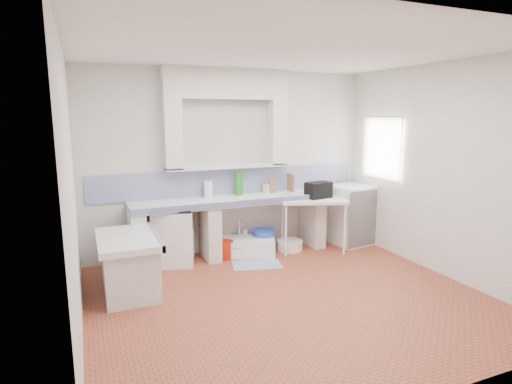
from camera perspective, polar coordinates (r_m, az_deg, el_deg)
name	(u,v)px	position (r m, az deg, el deg)	size (l,w,h in m)	color
floor	(289,298)	(5.12, 4.44, -14.12)	(4.50, 4.50, 0.00)	#A0442C
ceiling	(292,50)	(4.71, 4.95, 18.63)	(4.50, 4.50, 0.00)	silver
wall_back	(231,162)	(6.54, -3.38, 4.06)	(4.50, 4.50, 0.00)	silver
wall_front	(424,222)	(3.11, 21.82, -3.86)	(4.50, 4.50, 0.00)	silver
wall_left	(72,195)	(4.20, -23.75, -0.42)	(4.50, 4.50, 0.00)	silver
wall_right	(442,171)	(6.08, 23.93, 2.68)	(4.50, 4.50, 0.00)	silver
alcove_mass	(227,84)	(6.36, -3.99, 14.47)	(1.90, 0.25, 0.45)	silver
window_frame	(392,148)	(7.04, 17.96, 5.66)	(0.35, 0.86, 1.06)	#341D10
lace_valance	(386,124)	(6.93, 17.22, 8.79)	(0.01, 0.84, 0.24)	white
counter_slab	(232,200)	(6.31, -3.28, -1.14)	(3.00, 0.60, 0.08)	white
counter_lip	(238,204)	(6.05, -2.40, -1.63)	(3.00, 0.04, 0.10)	navy
counter_pier_left	(138,240)	(6.12, -15.78, -6.25)	(0.20, 0.55, 0.82)	silver
counter_pier_mid	(210,232)	(6.32, -6.25, -5.38)	(0.20, 0.55, 0.82)	silver
counter_pier_right	(312,220)	(6.99, 7.67, -3.85)	(0.20, 0.55, 0.82)	silver
peninsula_top	(128,240)	(5.27, -17.00, -6.20)	(0.70, 1.10, 0.08)	white
peninsula_base	(129,267)	(5.37, -16.80, -9.78)	(0.60, 1.00, 0.62)	silver
peninsula_lip	(156,237)	(5.30, -13.44, -5.90)	(0.04, 1.10, 0.10)	navy
backsplash	(232,181)	(6.57, -3.31, 1.45)	(4.27, 0.03, 0.40)	navy
stove	(173,237)	(6.18, -11.15, -6.00)	(0.56, 0.54, 0.80)	white
sink	(244,247)	(6.52, -1.66, -7.53)	(0.94, 0.51, 0.22)	white
side_table	(313,225)	(6.70, 7.70, -4.42)	(1.00, 0.56, 0.04)	white
fridge	(351,215)	(7.18, 12.77, -3.01)	(0.63, 0.63, 0.97)	white
bucket_red	(224,250)	(6.38, -4.31, -7.82)	(0.28, 0.28, 0.26)	#AC1F06
bucket_orange	(252,246)	(6.57, -0.58, -7.28)	(0.27, 0.27, 0.25)	red
bucket_blue	(264,240)	(6.68, 1.05, -6.58)	(0.36, 0.36, 0.34)	blue
basin_white	(290,245)	(6.76, 4.60, -7.20)	(0.41, 0.41, 0.16)	white
water_bottle_a	(241,242)	(6.69, -2.11, -6.83)	(0.07, 0.07, 0.28)	silver
water_bottle_b	(245,240)	(6.71, -1.51, -6.53)	(0.09, 0.09, 0.34)	silver
black_bag	(318,190)	(6.65, 8.47, 0.26)	(0.40, 0.23, 0.25)	black
green_bottle_a	(241,184)	(6.48, -2.08, 1.09)	(0.08, 0.08, 0.35)	#247F1E
green_bottle_b	(238,184)	(6.44, -2.46, 1.09)	(0.08, 0.08, 0.36)	#247F1E
knife_block	(271,186)	(6.69, 2.11, 0.82)	(0.11, 0.09, 0.22)	brown
cutting_board	(291,183)	(6.83, 4.72, 1.29)	(0.02, 0.21, 0.28)	brown
paper_towel	(208,189)	(6.31, -6.50, 0.36)	(0.13, 0.13, 0.26)	white
soap_bottle	(267,187)	(6.66, 1.49, 0.72)	(0.09, 0.09, 0.20)	white
rug	(257,265)	(6.11, 0.12, -9.87)	(0.70, 0.40, 0.01)	#3C5885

